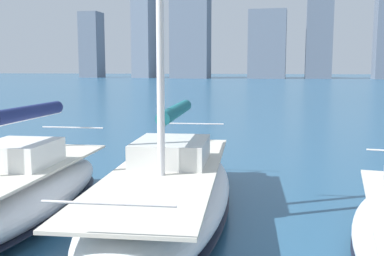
{
  "coord_description": "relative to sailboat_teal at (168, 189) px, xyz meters",
  "views": [
    {
      "loc": [
        -1.95,
        2.1,
        3.39
      ],
      "look_at": [
        0.07,
        -6.66,
        2.2
      ],
      "focal_mm": 42.0,
      "sensor_mm": 36.0,
      "label": 1
    }
  ],
  "objects": [
    {
      "name": "sailboat_navy",
      "position": [
        3.27,
        1.14,
        0.05
      ],
      "size": [
        3.07,
        7.86,
        11.59
      ],
      "color": "white",
      "rests_on": "ground"
    },
    {
      "name": "sailboat_teal",
      "position": [
        0.0,
        0.0,
        0.0
      ],
      "size": [
        3.77,
        9.76,
        10.19
      ],
      "color": "silver",
      "rests_on": "ground"
    },
    {
      "name": "city_skyline",
      "position": [
        0.31,
        -153.93,
        21.3
      ],
      "size": [
        161.49,
        18.64,
        54.83
      ],
      "color": "slate",
      "rests_on": "ground"
    }
  ]
}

